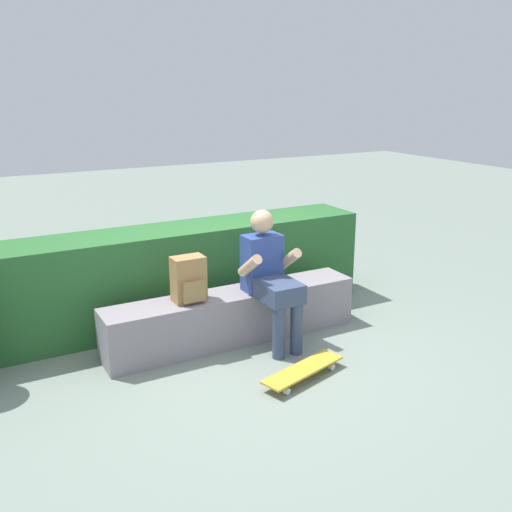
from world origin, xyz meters
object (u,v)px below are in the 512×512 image
(bench_main, at_px, (233,316))
(person_skater, at_px, (270,274))
(backpack_on_bench, at_px, (189,280))
(skateboard_near_person, at_px, (303,370))

(bench_main, bearing_deg, person_skater, -37.75)
(person_skater, distance_m, backpack_on_bench, 0.72)
(bench_main, height_order, backpack_on_bench, backpack_on_bench)
(skateboard_near_person, relative_size, backpack_on_bench, 2.06)
(bench_main, relative_size, backpack_on_bench, 6.03)
(bench_main, height_order, skateboard_near_person, bench_main)
(skateboard_near_person, bearing_deg, bench_main, 99.77)
(skateboard_near_person, height_order, backpack_on_bench, backpack_on_bench)
(backpack_on_bench, bearing_deg, person_skater, -15.95)
(bench_main, distance_m, person_skater, 0.55)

